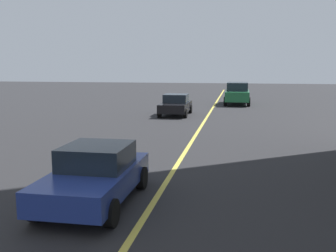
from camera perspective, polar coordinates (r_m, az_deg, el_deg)
The scene contains 4 objects.
lane_centre_line at distance 14.44m, azimuth 2.20°, elevation -4.34°, with size 80.00×0.16×0.01m.
car_blue_far at distance 9.61m, azimuth -10.62°, elevation -7.00°, with size 3.90×1.89×1.40m.
car_black_oncoming at distance 26.05m, azimuth 1.14°, elevation 3.14°, with size 3.90×1.89×1.40m.
car_green_mid at distance 33.77m, azimuth 10.13°, elevation 4.78°, with size 4.70×2.14×1.88m.
Camera 1 is at (6.08, -1.97, 3.31)m, focal length 41.52 mm.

